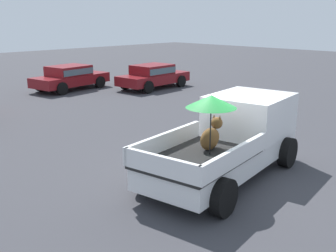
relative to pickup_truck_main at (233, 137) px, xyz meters
The scene contains 4 objects.
ground_plane 1.07m from the pickup_truck_main, behind, with size 80.00×80.00×0.00m, color #38383D.
pickup_truck_main is the anchor object (origin of this frame).
parked_sedan_near 14.26m from the pickup_truck_main, 74.22° to the left, with size 4.51×2.45×1.33m.
parked_sedan_far 13.12m from the pickup_truck_main, 55.61° to the left, with size 4.39×2.17×1.33m.
Camera 1 is at (-7.71, -5.73, 3.89)m, focal length 43.65 mm.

